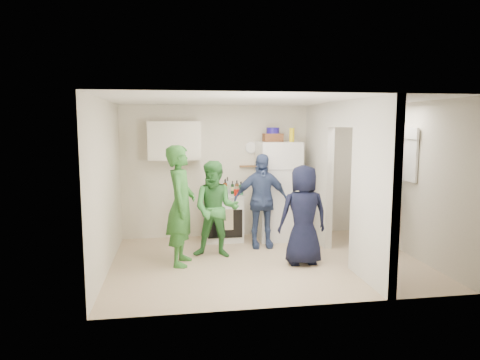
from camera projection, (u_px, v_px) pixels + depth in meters
name	position (u px, v px, depth m)	size (l,w,h in m)	color
floor	(267.00, 261.00, 6.74)	(4.80, 4.80, 0.00)	tan
wall_back	(248.00, 171.00, 8.24)	(4.80, 4.80, 0.00)	silver
wall_front	(300.00, 203.00, 4.91)	(4.80, 4.80, 0.00)	silver
wall_left	(106.00, 186.00, 6.21)	(3.40, 3.40, 0.00)	silver
wall_right	(412.00, 180.00, 6.94)	(3.40, 3.40, 0.00)	silver
ceiling	(268.00, 100.00, 6.41)	(4.80, 4.80, 0.00)	white
partition_pier_back	(318.00, 173.00, 7.84)	(0.12, 1.20, 2.50)	silver
partition_pier_front	(374.00, 192.00, 5.68)	(0.12, 1.20, 2.50)	silver
partition_header	(344.00, 114.00, 6.62)	(0.12, 1.00, 0.40)	silver
stove	(223.00, 217.00, 7.94)	(0.72, 0.60, 0.86)	white
upper_cabinet	(174.00, 141.00, 7.77)	(0.95, 0.34, 0.70)	silver
fridge	(278.00, 191.00, 8.01)	(0.75, 0.73, 1.83)	silver
wicker_basket	(273.00, 138.00, 7.91)	(0.35, 0.25, 0.15)	brown
blue_bowl	(273.00, 131.00, 7.90)	(0.24, 0.24, 0.11)	navy
yellow_cup_stack_top	(292.00, 135.00, 7.81)	(0.09, 0.09, 0.25)	yellow
wall_clock	(251.00, 148.00, 8.17)	(0.22, 0.22, 0.03)	white
spice_shelf	(249.00, 166.00, 8.18)	(0.35, 0.08, 0.03)	olive
nook_window	(405.00, 154.00, 7.08)	(0.03, 0.70, 0.80)	black
nook_window_frame	(404.00, 154.00, 7.08)	(0.04, 0.76, 0.86)	white
nook_valance	(404.00, 133.00, 7.03)	(0.04, 0.82, 0.18)	white
yellow_cup_stack_stove	(218.00, 190.00, 7.64)	(0.09, 0.09, 0.25)	yellow
red_cup	(236.00, 193.00, 7.72)	(0.09, 0.09, 0.12)	#AE160B
person_green_left	(181.00, 205.00, 6.50)	(0.67, 0.44, 1.84)	#327830
person_green_center	(216.00, 209.00, 6.89)	(0.76, 0.59, 1.57)	#3B863D
person_denim	(261.00, 201.00, 7.46)	(0.96, 0.40, 1.64)	#374478
person_navy	(303.00, 215.00, 6.52)	(0.75, 0.49, 1.54)	black
person_nook	(374.00, 196.00, 7.33)	(1.19, 0.69, 1.85)	black
bottle_a	(207.00, 187.00, 7.95)	(0.07, 0.07, 0.25)	brown
bottle_b	(213.00, 188.00, 7.76)	(0.06, 0.06, 0.26)	#184919
bottle_c	(218.00, 185.00, 8.01)	(0.08, 0.08, 0.30)	silver
bottle_d	(225.00, 187.00, 7.83)	(0.07, 0.07, 0.29)	brown
bottle_e	(227.00, 185.00, 8.04)	(0.07, 0.07, 0.30)	silver
bottle_f	(232.00, 187.00, 7.93)	(0.06, 0.06, 0.24)	#123219
bottle_g	(237.00, 187.00, 8.04)	(0.07, 0.07, 0.24)	brown
bottle_h	(207.00, 188.00, 7.70)	(0.08, 0.08, 0.30)	#B6B8C3
bottle_i	(225.00, 187.00, 7.97)	(0.07, 0.07, 0.26)	#52360E
bottle_j	(241.00, 188.00, 7.81)	(0.08, 0.08, 0.25)	#236842
bottle_k	(212.00, 188.00, 7.86)	(0.08, 0.08, 0.25)	brown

